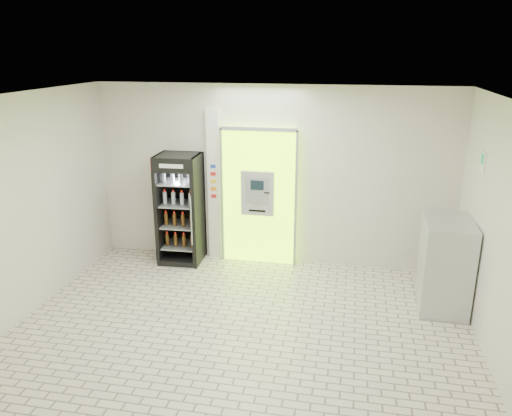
# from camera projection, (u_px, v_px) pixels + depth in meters

# --- Properties ---
(ground) EXTENTS (6.00, 6.00, 0.00)m
(ground) POSITION_uv_depth(u_px,v_px,m) (239.00, 336.00, 6.43)
(ground) COLOR beige
(ground) RESTS_ON ground
(room_shell) EXTENTS (6.00, 6.00, 6.00)m
(room_shell) POSITION_uv_depth(u_px,v_px,m) (237.00, 199.00, 5.86)
(room_shell) COLOR beige
(room_shell) RESTS_ON ground
(atm_assembly) EXTENTS (1.30, 0.24, 2.33)m
(atm_assembly) POSITION_uv_depth(u_px,v_px,m) (259.00, 196.00, 8.36)
(atm_assembly) COLOR #9EFF08
(atm_assembly) RESTS_ON ground
(pillar) EXTENTS (0.22, 0.11, 2.60)m
(pillar) POSITION_uv_depth(u_px,v_px,m) (214.00, 186.00, 8.50)
(pillar) COLOR silver
(pillar) RESTS_ON ground
(beverage_cooler) EXTENTS (0.72, 0.68, 1.87)m
(beverage_cooler) POSITION_uv_depth(u_px,v_px,m) (181.00, 211.00, 8.47)
(beverage_cooler) COLOR black
(beverage_cooler) RESTS_ON ground
(steel_cabinet) EXTENTS (0.69, 0.99, 1.29)m
(steel_cabinet) POSITION_uv_depth(u_px,v_px,m) (445.00, 264.00, 7.00)
(steel_cabinet) COLOR #B2B5BA
(steel_cabinet) RESTS_ON ground
(exit_sign) EXTENTS (0.02, 0.22, 0.26)m
(exit_sign) POSITION_uv_depth(u_px,v_px,m) (483.00, 161.00, 6.54)
(exit_sign) COLOR white
(exit_sign) RESTS_ON room_shell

